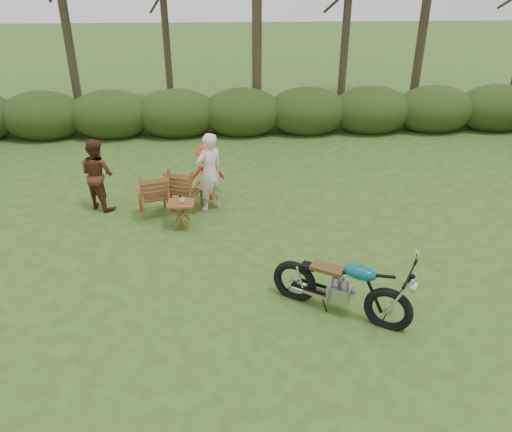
{
  "coord_description": "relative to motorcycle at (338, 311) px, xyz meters",
  "views": [
    {
      "loc": [
        -0.49,
        -6.05,
        4.82
      ],
      "look_at": [
        -0.03,
        1.55,
        0.9
      ],
      "focal_mm": 35.0,
      "sensor_mm": 36.0,
      "label": 1
    }
  ],
  "objects": [
    {
      "name": "ground",
      "position": [
        -1.14,
        -0.03,
        0.0
      ],
      "size": [
        80.0,
        80.0,
        0.0
      ],
      "primitive_type": "plane",
      "color": "#2E4517",
      "rests_on": "ground"
    },
    {
      "name": "motorcycle",
      "position": [
        0.0,
        0.0,
        0.0
      ],
      "size": [
        2.2,
        1.78,
        1.2
      ],
      "primitive_type": null,
      "rotation": [
        0.0,
        0.0,
        -0.56
      ],
      "color": "#0A878D",
      "rests_on": "ground"
    },
    {
      "name": "lawn_chair_right",
      "position": [
        -2.54,
        3.75,
        0.0
      ],
      "size": [
        0.84,
        0.84,
        0.95
      ],
      "primitive_type": null,
      "rotation": [
        0.0,
        0.0,
        2.8
      ],
      "color": "brown",
      "rests_on": "ground"
    },
    {
      "name": "lawn_chair_left",
      "position": [
        -3.21,
        3.51,
        0.0
      ],
      "size": [
        0.82,
        0.82,
        0.96
      ],
      "primitive_type": null,
      "rotation": [
        0.0,
        0.0,
        3.44
      ],
      "color": "#5B3116",
      "rests_on": "ground"
    },
    {
      "name": "side_table",
      "position": [
        -2.58,
        2.85,
        0.28
      ],
      "size": [
        0.55,
        0.46,
        0.56
      ],
      "primitive_type": null,
      "rotation": [
        0.0,
        0.0,
        -0.02
      ],
      "color": "brown",
      "rests_on": "ground"
    },
    {
      "name": "cup",
      "position": [
        -2.56,
        2.86,
        0.6
      ],
      "size": [
        0.12,
        0.12,
        0.09
      ],
      "primitive_type": "imported",
      "rotation": [
        0.0,
        0.0,
        -0.16
      ],
      "color": "beige",
      "rests_on": "side_table"
    },
    {
      "name": "adult_a",
      "position": [
        -2.02,
        3.66,
        0.0
      ],
      "size": [
        0.74,
        0.69,
        1.71
      ],
      "primitive_type": "imported",
      "rotation": [
        0.0,
        0.0,
        3.76
      ],
      "color": "beige",
      "rests_on": "ground"
    },
    {
      "name": "adult_b",
      "position": [
        -4.4,
        3.9,
        0.0
      ],
      "size": [
        0.95,
        0.91,
        1.55
      ],
      "primitive_type": "imported",
      "rotation": [
        0.0,
        0.0,
        2.52
      ],
      "color": "#4E2616",
      "rests_on": "ground"
    },
    {
      "name": "child",
      "position": [
        -2.11,
        4.19,
        0.0
      ],
      "size": [
        0.93,
        0.7,
        1.27
      ],
      "primitive_type": "imported",
      "rotation": [
        0.0,
        0.0,
        3.46
      ],
      "color": "red",
      "rests_on": "ground"
    }
  ]
}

